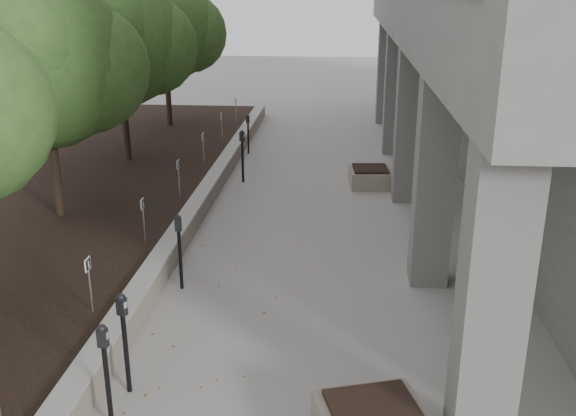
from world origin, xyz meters
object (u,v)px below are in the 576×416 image
(parking_meter_3, at_px, (180,252))
(parking_meter_5, at_px, (248,134))
(crabapple_tree_3, at_px, (47,98))
(crabapple_tree_4, at_px, (121,68))
(parking_meter_1, at_px, (107,376))
(crabapple_tree_5, at_px, (166,51))
(parking_meter_4, at_px, (243,156))
(parking_meter_2, at_px, (125,344))
(planter_back, at_px, (370,177))

(parking_meter_3, bearing_deg, parking_meter_5, 79.78)
(crabapple_tree_3, height_order, parking_meter_3, crabapple_tree_3)
(crabapple_tree_4, xyz_separation_m, parking_meter_1, (3.54, -11.81, -2.36))
(parking_meter_3, bearing_deg, crabapple_tree_5, 94.25)
(parking_meter_1, xyz_separation_m, parking_meter_3, (-0.04, 4.06, -0.01))
(crabapple_tree_4, xyz_separation_m, parking_meter_4, (3.65, -0.81, -2.35))
(crabapple_tree_3, height_order, crabapple_tree_5, same)
(crabapple_tree_4, xyz_separation_m, crabapple_tree_5, (0.00, 5.00, 0.00))
(parking_meter_2, distance_m, parking_meter_3, 3.30)
(parking_meter_5, bearing_deg, crabapple_tree_4, -137.68)
(parking_meter_3, xyz_separation_m, parking_meter_4, (0.14, 6.94, 0.02))
(parking_meter_3, bearing_deg, crabapple_tree_3, 130.78)
(crabapple_tree_3, distance_m, parking_meter_5, 8.54)
(crabapple_tree_3, bearing_deg, parking_meter_1, -62.54)
(parking_meter_2, bearing_deg, crabapple_tree_5, 124.28)
(parking_meter_4, xyz_separation_m, parking_meter_5, (-0.30, 3.27, -0.11))
(parking_meter_2, xyz_separation_m, parking_meter_5, (-0.19, 13.51, -0.11))
(parking_meter_5, bearing_deg, parking_meter_3, -83.19)
(parking_meter_5, distance_m, planter_back, 5.20)
(crabapple_tree_4, relative_size, parking_meter_5, 4.10)
(parking_meter_1, xyz_separation_m, parking_meter_5, (-0.20, 14.28, -0.09))
(parking_meter_4, height_order, planter_back, parking_meter_4)
(parking_meter_1, height_order, parking_meter_3, parking_meter_1)
(parking_meter_1, distance_m, parking_meter_5, 14.28)
(crabapple_tree_3, bearing_deg, parking_meter_5, 65.87)
(parking_meter_1, distance_m, parking_meter_3, 4.06)
(parking_meter_4, bearing_deg, parking_meter_3, -69.82)
(parking_meter_4, distance_m, planter_back, 3.70)
(crabapple_tree_3, relative_size, planter_back, 4.72)
(crabapple_tree_3, distance_m, parking_meter_4, 6.03)
(crabapple_tree_3, bearing_deg, parking_meter_2, -59.69)
(parking_meter_3, xyz_separation_m, parking_meter_5, (-0.16, 10.21, -0.08))
(crabapple_tree_3, height_order, crabapple_tree_4, same)
(crabapple_tree_5, bearing_deg, parking_meter_5, -37.15)
(parking_meter_2, relative_size, parking_meter_4, 1.01)
(crabapple_tree_5, bearing_deg, crabapple_tree_4, -90.00)
(parking_meter_5, bearing_deg, planter_back, -34.15)
(parking_meter_2, distance_m, parking_meter_4, 10.24)
(crabapple_tree_3, xyz_separation_m, crabapple_tree_5, (0.00, 10.00, 0.00))
(parking_meter_2, xyz_separation_m, parking_meter_3, (-0.03, 3.30, -0.03))
(parking_meter_2, relative_size, parking_meter_3, 1.04)
(crabapple_tree_3, xyz_separation_m, parking_meter_5, (3.34, 7.47, -2.46))
(parking_meter_2, height_order, parking_meter_4, parking_meter_2)
(crabapple_tree_3, height_order, planter_back, crabapple_tree_3)
(crabapple_tree_5, bearing_deg, planter_back, -38.76)
(parking_meter_2, xyz_separation_m, planter_back, (3.78, 10.18, -0.51))
(crabapple_tree_4, distance_m, parking_meter_5, 4.83)
(crabapple_tree_4, distance_m, parking_meter_4, 4.41)
(parking_meter_5, bearing_deg, parking_meter_1, -83.30)
(crabapple_tree_4, xyz_separation_m, parking_meter_5, (3.34, 2.47, -2.46))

